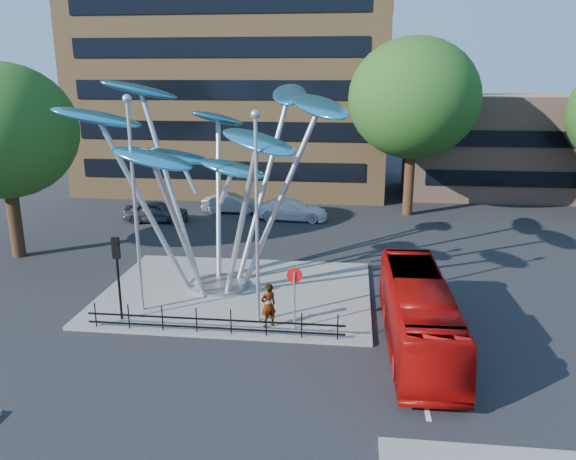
# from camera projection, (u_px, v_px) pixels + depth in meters

# --- Properties ---
(ground) EXTENTS (120.00, 120.00, 0.00)m
(ground) POSITION_uv_depth(u_px,v_px,m) (230.00, 360.00, 19.72)
(ground) COLOR black
(ground) RESTS_ON ground
(traffic_island) EXTENTS (12.00, 9.00, 0.15)m
(traffic_island) POSITION_uv_depth(u_px,v_px,m) (237.00, 292.00, 25.55)
(traffic_island) COLOR slate
(traffic_island) RESTS_ON ground
(brick_tower) EXTENTS (25.00, 15.00, 30.00)m
(brick_tower) POSITION_uv_depth(u_px,v_px,m) (237.00, 7.00, 46.92)
(brick_tower) COLOR olive
(brick_tower) RESTS_ON ground
(low_building_near) EXTENTS (15.00, 8.00, 8.00)m
(low_building_near) POSITION_uv_depth(u_px,v_px,m) (501.00, 146.00, 45.54)
(low_building_near) COLOR #A1775F
(low_building_near) RESTS_ON ground
(tree_right) EXTENTS (8.80, 8.80, 12.11)m
(tree_right) POSITION_uv_depth(u_px,v_px,m) (414.00, 99.00, 37.69)
(tree_right) COLOR black
(tree_right) RESTS_ON ground
(tree_left) EXTENTS (7.60, 7.60, 10.32)m
(tree_left) POSITION_uv_depth(u_px,v_px,m) (3.00, 131.00, 29.00)
(tree_left) COLOR black
(tree_left) RESTS_ON ground
(leaf_sculpture) EXTENTS (12.72, 9.54, 9.51)m
(leaf_sculpture) POSITION_uv_depth(u_px,v_px,m) (212.00, 140.00, 24.48)
(leaf_sculpture) COLOR #9EA0A5
(leaf_sculpture) RESTS_ON traffic_island
(street_lamp_left) EXTENTS (0.36, 0.36, 8.80)m
(street_lamp_left) POSITION_uv_depth(u_px,v_px,m) (134.00, 188.00, 22.12)
(street_lamp_left) COLOR #9EA0A5
(street_lamp_left) RESTS_ON traffic_island
(street_lamp_right) EXTENTS (0.36, 0.36, 8.30)m
(street_lamp_right) POSITION_uv_depth(u_px,v_px,m) (257.00, 200.00, 21.15)
(street_lamp_right) COLOR #9EA0A5
(street_lamp_right) RESTS_ON traffic_island
(traffic_light_island) EXTENTS (0.28, 0.18, 3.42)m
(traffic_light_island) POSITION_uv_depth(u_px,v_px,m) (117.00, 261.00, 21.96)
(traffic_light_island) COLOR black
(traffic_light_island) RESTS_ON traffic_island
(no_entry_sign_island) EXTENTS (0.60, 0.10, 2.45)m
(no_entry_sign_island) POSITION_uv_depth(u_px,v_px,m) (294.00, 288.00, 21.41)
(no_entry_sign_island) COLOR #9EA0A5
(no_entry_sign_island) RESTS_ON traffic_island
(pedestrian_railing_front) EXTENTS (10.00, 0.06, 1.00)m
(pedestrian_railing_front) POSITION_uv_depth(u_px,v_px,m) (214.00, 323.00, 21.31)
(pedestrian_railing_front) COLOR black
(pedestrian_railing_front) RESTS_ON traffic_island
(red_bus) EXTENTS (2.34, 9.20, 2.55)m
(red_bus) POSITION_uv_depth(u_px,v_px,m) (418.00, 313.00, 20.44)
(red_bus) COLOR #9B0907
(red_bus) RESTS_ON ground
(pedestrian) EXTENTS (0.77, 0.72, 1.77)m
(pedestrian) POSITION_uv_depth(u_px,v_px,m) (268.00, 305.00, 21.72)
(pedestrian) COLOR gray
(pedestrian) RESTS_ON traffic_island
(parked_car_left) EXTENTS (4.42, 2.08, 1.46)m
(parked_car_left) POSITION_uv_depth(u_px,v_px,m) (156.00, 211.00, 37.74)
(parked_car_left) COLOR #3E4146
(parked_car_left) RESTS_ON ground
(parked_car_mid) EXTENTS (4.21, 1.64, 1.37)m
(parked_car_mid) POSITION_uv_depth(u_px,v_px,m) (232.00, 203.00, 40.26)
(parked_car_mid) COLOR #AAADB2
(parked_car_mid) RESTS_ON ground
(parked_car_right) EXTENTS (5.02, 2.28, 1.43)m
(parked_car_right) POSITION_uv_depth(u_px,v_px,m) (292.00, 209.00, 38.32)
(parked_car_right) COLOR white
(parked_car_right) RESTS_ON ground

